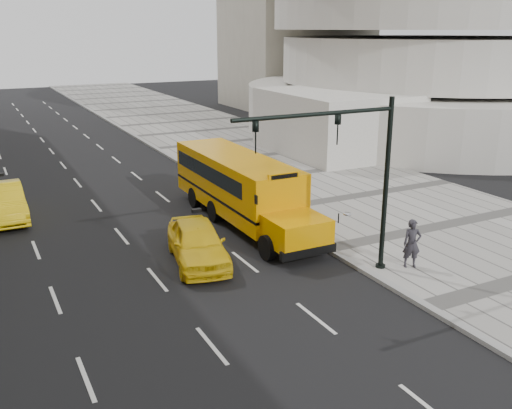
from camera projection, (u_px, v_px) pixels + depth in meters
name	position (u px, v px, depth m)	size (l,w,h in m)	color
ground	(144.00, 233.00, 25.08)	(140.00, 140.00, 0.00)	black
sidewalk_museum	(364.00, 196.00, 30.30)	(12.00, 140.00, 0.15)	#9B9893
curb_museum	(264.00, 212.00, 27.68)	(0.30, 140.00, 0.15)	gray
school_bus	(239.00, 183.00, 26.26)	(2.96, 11.56, 3.19)	#DE8F00
taxi_near	(198.00, 243.00, 21.67)	(1.90, 4.73, 1.61)	yellow
taxi_far	(3.00, 202.00, 26.62)	(1.76, 5.04, 1.66)	yellow
pedestrian	(412.00, 244.00, 20.86)	(0.67, 0.44, 1.83)	#2B2930
traffic_signal	(355.00, 167.00, 19.30)	(6.18, 0.36, 6.40)	black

